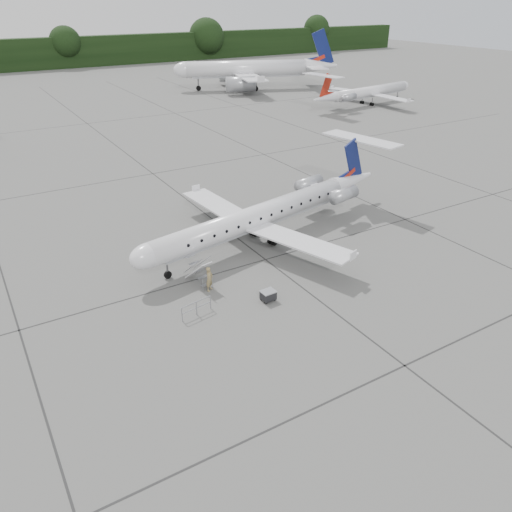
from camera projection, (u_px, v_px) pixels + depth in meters
ground at (333, 273)px, 36.92m from camera, size 320.00×320.00×0.00m
treeline at (28, 55)px, 133.64m from camera, size 260.00×4.00×8.00m
main_regional_jet at (255, 207)px, 39.92m from camera, size 28.55×22.99×6.52m
airstair at (198, 271)px, 35.23m from camera, size 1.28×2.39×2.04m
passenger at (209, 279)px, 34.45m from camera, size 0.79×0.74×1.81m
safety_railing at (197, 308)px, 31.93m from camera, size 2.18×0.44×1.00m
baggage_cart at (268, 295)px, 33.49m from camera, size 0.96×0.79×0.80m
bg_narrowbody at (246, 60)px, 105.63m from camera, size 39.28×34.11×11.80m
bg_regional_right at (372, 86)px, 92.29m from camera, size 26.97×21.12×6.47m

